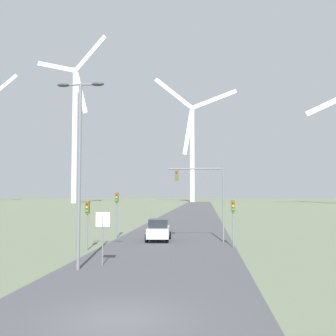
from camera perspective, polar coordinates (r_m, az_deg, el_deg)
ground_plane at (r=13.51m, az=-7.25°, el=-20.90°), size 600.00×600.00×0.00m
road_surface at (r=60.79m, az=2.83°, el=-7.43°), size 10.00×240.00×0.01m
streetlamp at (r=21.48m, az=-12.72°, el=2.26°), size 2.60×0.32×9.95m
stop_sign_near at (r=22.47m, az=-9.45°, el=-8.59°), size 0.81×0.07×2.94m
traffic_light_post_near_left at (r=28.44m, az=-11.64°, el=-6.57°), size 0.28×0.33×3.44m
traffic_light_post_near_right at (r=29.86m, az=9.43°, el=-6.40°), size 0.28×0.34×3.48m
traffic_light_post_mid_left at (r=35.39m, az=-7.47°, el=-5.30°), size 0.28×0.34×4.07m
traffic_light_mast_overhead at (r=32.79m, az=5.28°, el=-2.83°), size 4.61×0.35×6.29m
car_approaching at (r=33.53m, az=-1.39°, el=-8.96°), size 2.08×4.22×1.83m
wind_turbine_left at (r=165.06m, az=-13.36°, el=6.38°), size 31.32×6.32×67.82m
wind_turbine_center at (r=181.64m, az=3.52°, el=3.75°), size 38.28×2.60×57.89m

